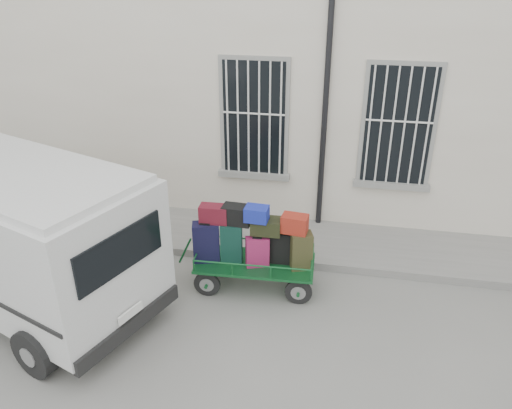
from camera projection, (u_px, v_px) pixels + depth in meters
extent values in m
plane|color=slate|center=(243.00, 310.00, 7.92)|extent=(80.00, 80.00, 0.00)
cube|color=beige|center=(292.00, 57.00, 11.44)|extent=(24.00, 5.00, 6.00)
cylinder|color=black|center=(326.00, 94.00, 9.10)|extent=(0.11, 0.11, 5.60)
cube|color=black|center=(254.00, 118.00, 9.62)|extent=(1.20, 0.08, 2.20)
cube|color=gray|center=(254.00, 174.00, 10.12)|extent=(1.45, 0.22, 0.12)
cube|color=black|center=(398.00, 126.00, 9.16)|extent=(1.20, 0.08, 2.20)
cube|color=gray|center=(391.00, 184.00, 9.66)|extent=(1.45, 0.22, 0.12)
cube|color=slate|center=(267.00, 238.00, 9.83)|extent=(24.00, 1.70, 0.15)
cylinder|color=black|center=(207.00, 284.00, 8.19)|extent=(0.44, 0.07, 0.44)
cylinder|color=gray|center=(207.00, 284.00, 8.19)|extent=(0.25, 0.09, 0.24)
cylinder|color=black|center=(216.00, 262.00, 8.78)|extent=(0.44, 0.07, 0.44)
cylinder|color=gray|center=(216.00, 262.00, 8.78)|extent=(0.25, 0.09, 0.24)
cylinder|color=black|center=(298.00, 292.00, 7.99)|extent=(0.44, 0.07, 0.44)
cylinder|color=gray|center=(298.00, 292.00, 7.99)|extent=(0.25, 0.09, 0.24)
cylinder|color=black|center=(301.00, 269.00, 8.58)|extent=(0.44, 0.07, 0.44)
cylinder|color=gray|center=(301.00, 269.00, 8.58)|extent=(0.25, 0.09, 0.24)
cube|color=#135527|center=(255.00, 263.00, 8.27)|extent=(1.98, 0.96, 0.04)
cylinder|color=#135527|center=(185.00, 251.00, 8.37)|extent=(0.26, 0.05, 0.49)
cube|color=black|center=(206.00, 242.00, 8.17)|extent=(0.48, 0.35, 0.68)
cube|color=black|center=(205.00, 223.00, 8.01)|extent=(0.18, 0.13, 0.03)
cube|color=#0C2D29|center=(231.00, 243.00, 8.15)|extent=(0.38, 0.27, 0.68)
cube|color=black|center=(231.00, 224.00, 7.99)|extent=(0.14, 0.12, 0.03)
cube|color=maroon|center=(257.00, 252.00, 8.06)|extent=(0.41, 0.29, 0.51)
cube|color=black|center=(257.00, 237.00, 7.94)|extent=(0.15, 0.10, 0.03)
cube|color=black|center=(279.00, 247.00, 8.16)|extent=(0.39, 0.21, 0.56)
cube|color=black|center=(279.00, 231.00, 8.03)|extent=(0.16, 0.11, 0.03)
cube|color=#333219|center=(301.00, 251.00, 7.98)|extent=(0.40, 0.34, 0.63)
cube|color=black|center=(302.00, 233.00, 7.84)|extent=(0.14, 0.13, 0.03)
cube|color=#5D1312|center=(214.00, 214.00, 8.01)|extent=(0.47, 0.26, 0.29)
cube|color=black|center=(237.00, 215.00, 7.97)|extent=(0.47, 0.30, 0.31)
cube|color=black|center=(266.00, 226.00, 7.96)|extent=(0.49, 0.33, 0.25)
cube|color=maroon|center=(295.00, 224.00, 7.83)|extent=(0.43, 0.31, 0.29)
cube|color=navy|center=(257.00, 214.00, 7.81)|extent=(0.38, 0.29, 0.23)
cube|color=silver|center=(13.00, 228.00, 7.59)|extent=(5.01, 3.47, 1.88)
cube|color=black|center=(120.00, 252.00, 6.37)|extent=(0.55, 1.39, 0.58)
cube|color=black|center=(130.00, 326.00, 6.91)|extent=(0.77, 1.85, 0.23)
cube|color=white|center=(131.00, 313.00, 6.78)|extent=(0.18, 0.42, 0.13)
cylinder|color=black|center=(19.00, 232.00, 9.46)|extent=(0.75, 0.46, 0.71)
cylinder|color=black|center=(35.00, 352.00, 6.58)|extent=(0.75, 0.46, 0.71)
cylinder|color=black|center=(138.00, 280.00, 8.05)|extent=(0.75, 0.46, 0.71)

